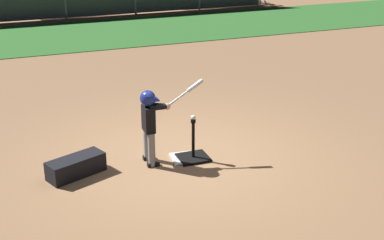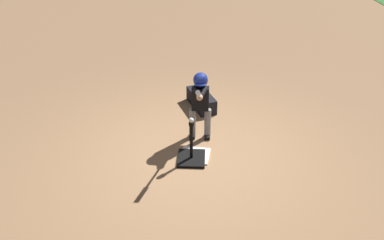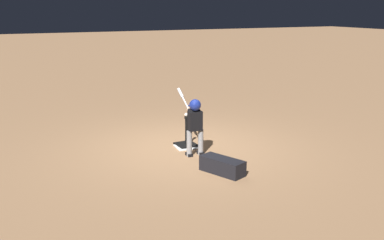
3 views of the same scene
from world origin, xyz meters
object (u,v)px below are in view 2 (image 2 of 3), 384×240
Objects in this scene: batting_tee at (191,155)px; baseball at (191,120)px; batter_child at (200,98)px; equipment_bag at (201,100)px.

batting_tee is 8.83× the size of baseball.
batter_child reaches higher than equipment_bag.
batter_child is (-0.63, 0.11, 0.66)m from batting_tee.
batting_tee is at bearing -9.97° from batter_child.
batter_child is at bearing 170.03° from baseball.
equipment_bag is (-1.77, 0.10, -0.55)m from baseball.
baseball is (0.63, -0.11, -0.05)m from batter_child.
baseball is at bearing -9.97° from batter_child.
batter_child is 1.49× the size of equipment_bag.
batting_tee reaches higher than equipment_bag.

